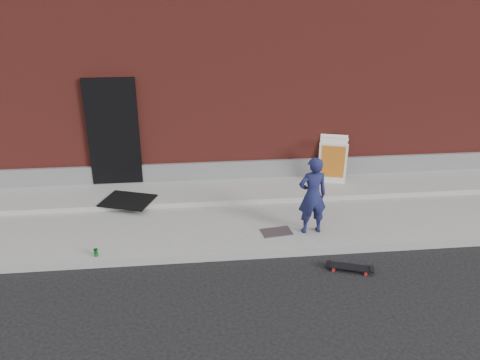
{
  "coord_description": "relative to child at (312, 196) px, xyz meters",
  "views": [
    {
      "loc": [
        -0.98,
        -6.62,
        4.19
      ],
      "look_at": [
        -0.18,
        0.8,
        1.1
      ],
      "focal_mm": 35.0,
      "sensor_mm": 36.0,
      "label": 1
    }
  ],
  "objects": [
    {
      "name": "soda_can",
      "position": [
        -3.66,
        -0.44,
        -0.64
      ],
      "size": [
        0.09,
        0.09,
        0.13
      ],
      "primitive_type": "cylinder",
      "rotation": [
        0.0,
        0.0,
        0.32
      ],
      "color": "#1A8636",
      "rests_on": "sidewalk"
    },
    {
      "name": "doormat",
      "position": [
        -3.35,
        1.43,
        -0.59
      ],
      "size": [
        1.15,
        1.04,
        0.03
      ],
      "primitive_type": "cube",
      "rotation": [
        0.0,
        0.0,
        -0.35
      ],
      "color": "black",
      "rests_on": "apron"
    },
    {
      "name": "building",
      "position": [
        -1.06,
        6.42,
        1.65
      ],
      "size": [
        20.0,
        8.1,
        5.0
      ],
      "color": "maroon",
      "rests_on": "ground"
    },
    {
      "name": "pizza_sign",
      "position": [
        0.96,
        2.0,
        -0.11
      ],
      "size": [
        0.77,
        0.84,
        0.99
      ],
      "color": "white",
      "rests_on": "apron"
    },
    {
      "name": "ground",
      "position": [
        -1.05,
        -0.57,
        -0.85
      ],
      "size": [
        80.0,
        80.0,
        0.0
      ],
      "primitive_type": "plane",
      "color": "black",
      "rests_on": "ground"
    },
    {
      "name": "utility_plate",
      "position": [
        -0.6,
        0.03,
        -0.69
      ],
      "size": [
        0.57,
        0.41,
        0.02
      ],
      "primitive_type": "cube",
      "rotation": [
        0.0,
        0.0,
        0.14
      ],
      "color": "#58575C",
      "rests_on": "sidewalk"
    },
    {
      "name": "child",
      "position": [
        0.0,
        0.0,
        0.0
      ],
      "size": [
        0.54,
        0.38,
        1.4
      ],
      "primitive_type": "imported",
      "rotation": [
        0.0,
        0.0,
        3.23
      ],
      "color": "#191D48",
      "rests_on": "sidewalk"
    },
    {
      "name": "apron",
      "position": [
        -1.05,
        1.83,
        -0.65
      ],
      "size": [
        20.0,
        1.2,
        0.1
      ],
      "primitive_type": "cube",
      "color": "gray",
      "rests_on": "sidewalk"
    },
    {
      "name": "sidewalk",
      "position": [
        -1.05,
        0.93,
        -0.78
      ],
      "size": [
        20.0,
        3.0,
        0.15
      ],
      "primitive_type": "cube",
      "color": "gray",
      "rests_on": "ground"
    },
    {
      "name": "skateboard",
      "position": [
        0.38,
        -1.08,
        -0.78
      ],
      "size": [
        0.74,
        0.41,
        0.08
      ],
      "color": "red",
      "rests_on": "ground"
    }
  ]
}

